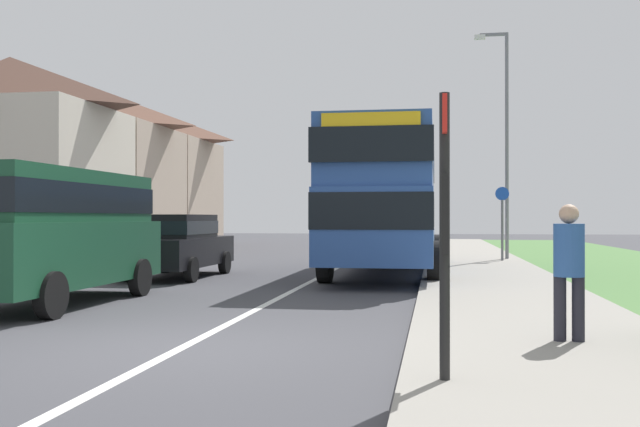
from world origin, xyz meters
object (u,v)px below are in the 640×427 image
pedestrian_at_stop (569,266)px  cycle_route_sign (502,220)px  street_lamp_mid (504,131)px  parked_van_dark_green (50,226)px  double_decker_bus (386,194)px  parked_car_black (176,243)px  bus_stop_sign (445,215)px

pedestrian_at_stop → cycle_route_sign: (0.65, 15.71, 0.45)m
street_lamp_mid → parked_van_dark_green: bearing=-123.0°
double_decker_bus → street_lamp_mid: size_ratio=1.23×
double_decker_bus → pedestrian_at_stop: (2.79, -10.74, -1.16)m
parked_van_dark_green → pedestrian_at_stop: 8.69m
cycle_route_sign → street_lamp_mid: (0.16, 1.12, 3.05)m
parked_car_black → street_lamp_mid: bearing=41.7°
double_decker_bus → parked_car_black: (-5.21, -1.75, -1.26)m
parked_van_dark_green → bus_stop_sign: bus_stop_sign is taller
parked_van_dark_green → parked_car_black: bearing=88.9°
cycle_route_sign → parked_car_black: bearing=-142.1°
parked_car_black → street_lamp_mid: size_ratio=0.56×
parked_car_black → bus_stop_sign: bearing=-59.5°
cycle_route_sign → parked_van_dark_green: bearing=-124.8°
double_decker_bus → street_lamp_mid: (3.59, 6.09, 2.33)m
bus_stop_sign → parked_car_black: bearing=120.5°
double_decker_bus → parked_van_dark_green: 9.33m
bus_stop_sign → pedestrian_at_stop: bearing=57.1°
street_lamp_mid → double_decker_bus: bearing=-120.5°
bus_stop_sign → cycle_route_sign: size_ratio=1.03×
double_decker_bus → parked_car_black: double_decker_bus is taller
parked_car_black → pedestrian_at_stop: (8.00, -8.98, 0.09)m
parked_van_dark_green → bus_stop_sign: 8.54m
bus_stop_sign → street_lamp_mid: size_ratio=0.33×
double_decker_bus → pedestrian_at_stop: size_ratio=5.75×
pedestrian_at_stop → street_lamp_mid: (0.81, 16.83, 3.50)m
double_decker_bus → parked_car_black: size_ratio=2.18×
parked_van_dark_green → street_lamp_mid: (8.91, 13.71, 3.09)m
double_decker_bus → street_lamp_mid: 7.45m
bus_stop_sign → parked_van_dark_green: bearing=141.6°
double_decker_bus → parked_van_dark_green: size_ratio=1.81×
parked_car_black → bus_stop_sign: (6.58, -11.17, 0.66)m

